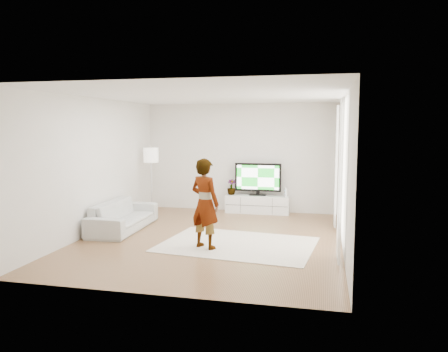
% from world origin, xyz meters
% --- Properties ---
extents(floor, '(6.00, 6.00, 0.00)m').
position_xyz_m(floor, '(0.00, 0.00, 0.00)').
color(floor, '#946B43').
rests_on(floor, ground).
extents(ceiling, '(6.00, 6.00, 0.00)m').
position_xyz_m(ceiling, '(0.00, 0.00, 2.80)').
color(ceiling, white).
rests_on(ceiling, wall_back).
extents(wall_left, '(0.02, 6.00, 2.80)m').
position_xyz_m(wall_left, '(-2.50, 0.00, 1.40)').
color(wall_left, silver).
rests_on(wall_left, floor).
extents(wall_right, '(0.02, 6.00, 2.80)m').
position_xyz_m(wall_right, '(2.50, 0.00, 1.40)').
color(wall_right, silver).
rests_on(wall_right, floor).
extents(wall_back, '(5.00, 0.02, 2.80)m').
position_xyz_m(wall_back, '(0.00, 3.00, 1.40)').
color(wall_back, silver).
rests_on(wall_back, floor).
extents(wall_front, '(5.00, 0.02, 2.80)m').
position_xyz_m(wall_front, '(0.00, -3.00, 1.40)').
color(wall_front, silver).
rests_on(wall_front, floor).
extents(window, '(0.01, 2.60, 2.50)m').
position_xyz_m(window, '(2.48, 0.30, 1.45)').
color(window, white).
rests_on(window, wall_right).
extents(curtain_near, '(0.04, 0.70, 2.60)m').
position_xyz_m(curtain_near, '(2.40, -1.00, 1.35)').
color(curtain_near, white).
rests_on(curtain_near, floor).
extents(curtain_far, '(0.04, 0.70, 2.60)m').
position_xyz_m(curtain_far, '(2.40, 1.60, 1.35)').
color(curtain_far, white).
rests_on(curtain_far, floor).
extents(media_console, '(1.62, 0.46, 0.46)m').
position_xyz_m(media_console, '(0.50, 2.76, 0.23)').
color(media_console, white).
rests_on(media_console, floor).
extents(television, '(1.18, 0.23, 0.83)m').
position_xyz_m(television, '(0.50, 2.79, 0.90)').
color(television, black).
rests_on(television, media_console).
extents(game_console, '(0.08, 0.16, 0.21)m').
position_xyz_m(game_console, '(1.21, 2.76, 0.56)').
color(game_console, white).
rests_on(game_console, media_console).
extents(potted_plant, '(0.28, 0.28, 0.39)m').
position_xyz_m(potted_plant, '(-0.18, 2.77, 0.65)').
color(potted_plant, '#3F7238').
rests_on(potted_plant, media_console).
extents(rug, '(3.01, 2.32, 0.01)m').
position_xyz_m(rug, '(0.59, -0.34, 0.01)').
color(rug, silver).
rests_on(rug, floor).
extents(player, '(0.71, 0.61, 1.63)m').
position_xyz_m(player, '(0.06, -0.72, 0.83)').
color(player, '#334772').
rests_on(player, rug).
extents(sofa, '(0.89, 2.12, 0.61)m').
position_xyz_m(sofa, '(-2.05, 0.33, 0.31)').
color(sofa, beige).
rests_on(sofa, floor).
extents(floor_lamp, '(0.37, 0.37, 1.68)m').
position_xyz_m(floor_lamp, '(-2.12, 2.10, 1.42)').
color(floor_lamp, silver).
rests_on(floor_lamp, floor).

